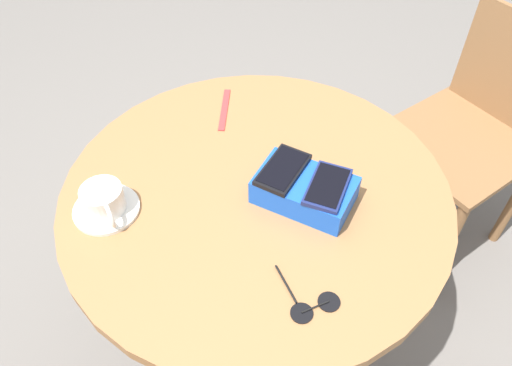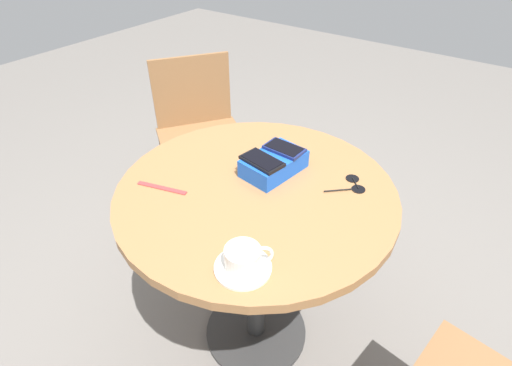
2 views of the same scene
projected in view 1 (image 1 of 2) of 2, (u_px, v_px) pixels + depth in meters
ground_plane at (256, 342)px, 1.65m from camera, size 8.00×8.00×0.00m
round_table at (256, 229)px, 1.20m from camera, size 0.86×0.86×0.75m
phone_box at (305, 190)px, 1.05m from camera, size 0.22×0.15×0.06m
phone_navy at (328, 186)px, 1.01m from camera, size 0.08×0.13×0.01m
phone_black at (283, 169)px, 1.05m from camera, size 0.10×0.14×0.01m
saucer at (107, 209)px, 1.05m from camera, size 0.14×0.14×0.01m
coffee_cup at (103, 200)px, 1.03m from camera, size 0.10×0.10×0.06m
lanyard_strap at (224, 109)px, 1.28m from camera, size 0.06×0.16×0.00m
sunglasses at (312, 305)px, 0.90m from camera, size 0.14×0.10×0.01m
chair_near_window at (469, 136)px, 1.66m from camera, size 0.58×0.58×0.83m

